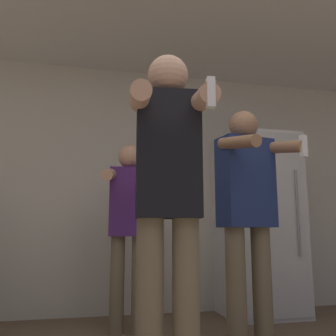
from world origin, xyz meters
The scene contains 5 objects.
wall_back centered at (0.00, 2.75, 1.27)m, with size 7.00×0.06×2.55m.
refrigerator centered at (1.26, 2.40, 0.90)m, with size 0.76×0.68×1.80m.
person_woman_foreground centered at (-0.08, 0.68, 1.00)m, with size 0.44×0.48×1.74m.
person_man_side centered at (0.62, 1.26, 0.97)m, with size 0.51×0.56×1.67m.
person_spectator_back centered at (-0.11, 2.02, 0.93)m, with size 0.46×0.54×1.56m.
Camera 1 is at (-0.50, -1.15, 0.79)m, focal length 40.00 mm.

